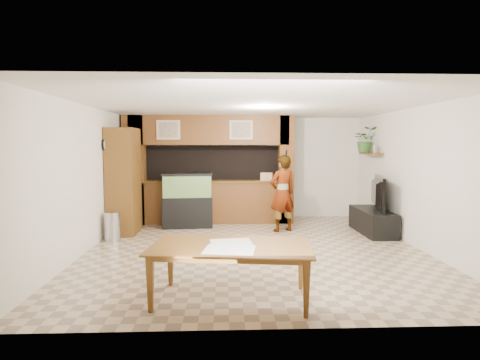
{
  "coord_description": "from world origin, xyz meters",
  "views": [
    {
      "loc": [
        -0.55,
        -7.22,
        1.9
      ],
      "look_at": [
        -0.24,
        0.6,
        1.21
      ],
      "focal_mm": 30.0,
      "sensor_mm": 36.0,
      "label": 1
    }
  ],
  "objects_px": {
    "aquarium": "(187,201)",
    "television": "(373,193)",
    "pantry_cabinet": "(124,181)",
    "person": "(282,193)",
    "dining_table": "(231,274)"
  },
  "relations": [
    {
      "from": "television",
      "to": "dining_table",
      "type": "relative_size",
      "value": 0.64
    },
    {
      "from": "television",
      "to": "dining_table",
      "type": "xyz_separation_m",
      "value": [
        -3.12,
        -3.68,
        -0.53
      ]
    },
    {
      "from": "pantry_cabinet",
      "to": "television",
      "type": "bearing_deg",
      "value": -2.16
    },
    {
      "from": "aquarium",
      "to": "television",
      "type": "distance_m",
      "value": 4.13
    },
    {
      "from": "aquarium",
      "to": "television",
      "type": "height_order",
      "value": "aquarium"
    },
    {
      "from": "pantry_cabinet",
      "to": "television",
      "type": "distance_m",
      "value": 5.36
    },
    {
      "from": "television",
      "to": "dining_table",
      "type": "height_order",
      "value": "television"
    },
    {
      "from": "aquarium",
      "to": "person",
      "type": "height_order",
      "value": "person"
    },
    {
      "from": "pantry_cabinet",
      "to": "dining_table",
      "type": "bearing_deg",
      "value": -60.12
    },
    {
      "from": "aquarium",
      "to": "television",
      "type": "relative_size",
      "value": 1.0
    },
    {
      "from": "aquarium",
      "to": "dining_table",
      "type": "xyz_separation_m",
      "value": [
        0.93,
        -4.43,
        -0.27
      ]
    },
    {
      "from": "person",
      "to": "dining_table",
      "type": "xyz_separation_m",
      "value": [
        -1.2,
        -3.92,
        -0.5
      ]
    },
    {
      "from": "pantry_cabinet",
      "to": "aquarium",
      "type": "relative_size",
      "value": 1.79
    },
    {
      "from": "pantry_cabinet",
      "to": "aquarium",
      "type": "distance_m",
      "value": 1.5
    },
    {
      "from": "aquarium",
      "to": "television",
      "type": "bearing_deg",
      "value": -15.77
    }
  ]
}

